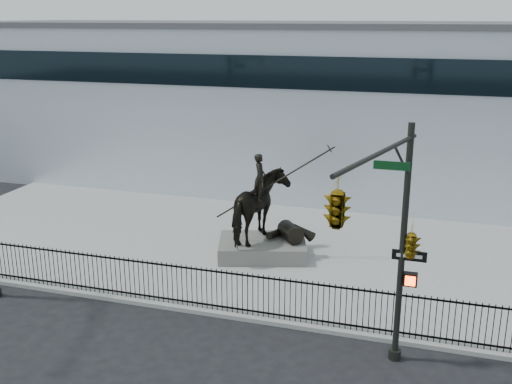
# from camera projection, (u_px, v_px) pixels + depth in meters

# --- Properties ---
(ground) EXTENTS (120.00, 120.00, 0.00)m
(ground) POSITION_uv_depth(u_px,v_px,m) (173.00, 327.00, 19.34)
(ground) COLOR black
(ground) RESTS_ON ground
(plaza) EXTENTS (30.00, 12.00, 0.15)m
(plaza) POSITION_uv_depth(u_px,v_px,m) (241.00, 248.00, 25.74)
(plaza) COLOR #959592
(plaza) RESTS_ON ground
(building) EXTENTS (44.00, 14.00, 9.00)m
(building) POSITION_uv_depth(u_px,v_px,m) (308.00, 104.00, 36.41)
(building) COLOR silver
(building) RESTS_ON ground
(picket_fence) EXTENTS (22.10, 0.10, 1.50)m
(picket_fence) POSITION_uv_depth(u_px,v_px,m) (187.00, 285.00, 20.23)
(picket_fence) COLOR black
(picket_fence) RESTS_ON plaza
(statue_plinth) EXTENTS (4.06, 3.31, 0.66)m
(statue_plinth) POSITION_uv_depth(u_px,v_px,m) (262.00, 248.00, 24.64)
(statue_plinth) COLOR #615F59
(statue_plinth) RESTS_ON plaza
(equestrian_statue) EXTENTS (4.35, 3.34, 3.83)m
(equestrian_statue) POSITION_uv_depth(u_px,v_px,m) (264.00, 208.00, 24.15)
(equestrian_statue) COLOR black
(equestrian_statue) RESTS_ON statue_plinth
(traffic_signal_right) EXTENTS (2.17, 6.86, 7.00)m
(traffic_signal_right) POSITION_uv_depth(u_px,v_px,m) (377.00, 225.00, 14.32)
(traffic_signal_right) COLOR black
(traffic_signal_right) RESTS_ON ground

